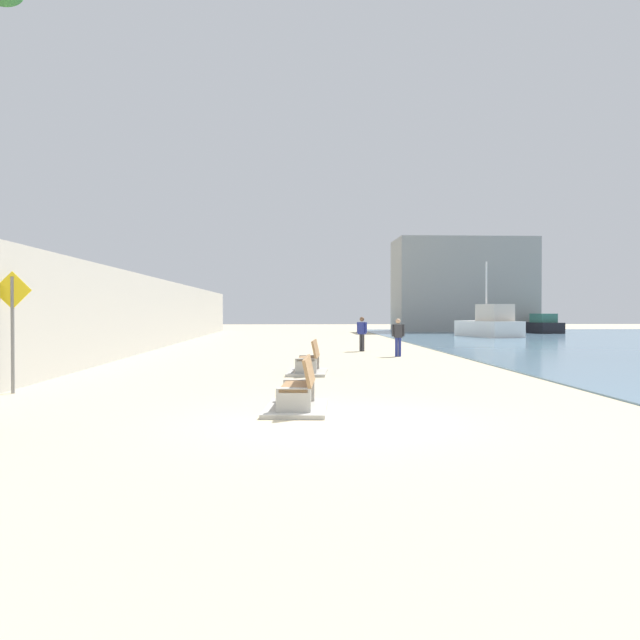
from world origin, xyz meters
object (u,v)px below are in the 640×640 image
Objects in this scene: pedestrian_sign at (13,317)px; person_walking at (398,335)px; bench_far at (309,366)px; bench_near at (298,398)px; boat_outer at (490,325)px; boat_far_right at (540,326)px; person_standing at (362,332)px.

person_walking is at bearing 46.60° from pedestrian_sign.
bench_far is at bearing 32.07° from pedestrian_sign.
bench_near is 14.38m from person_walking.
bench_near is 35.44m from boat_outer.
boat_outer reaches higher than bench_near.
person_walking is (4.16, 13.75, 0.64)m from bench_near.
boat_outer is (13.84, 32.62, 0.64)m from bench_near.
bench_far is 38.52m from boat_far_right.
bench_near is 0.37× the size of boat_outer.
bench_far is 1.44× the size of person_walking.
pedestrian_sign reaches higher than boat_far_right.
boat_far_right reaches higher than person_walking.
pedestrian_sign is (-20.12, -29.92, 0.81)m from boat_outer.
person_walking is (3.78, 6.87, 0.64)m from bench_far.
bench_near is at bearing -100.19° from person_standing.
person_standing is at bearing -127.15° from boat_far_right.
boat_far_right is 0.82× the size of boat_outer.
bench_near is 0.99× the size of bench_far.
bench_far is at bearing -117.59° from boat_outer.
bench_near is 44.72m from boat_far_right.
bench_near is 1.40× the size of person_standing.
boat_outer reaches higher than person_standing.
boat_outer is at bearing 62.87° from person_walking.
boat_far_right is 45.68m from pedestrian_sign.
bench_near is 6.89m from bench_far.
pedestrian_sign reaches higher than bench_far.
bench_far is 0.46× the size of boat_far_right.
bench_near is 0.81× the size of pedestrian_sign.
person_standing reaches higher than person_walking.
boat_far_right is at bearing 63.04° from bench_near.
boat_far_right reaches higher than bench_near.
bench_far is at bearing -121.09° from boat_far_right.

